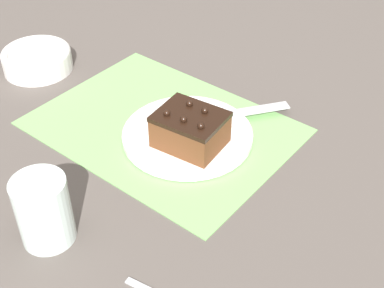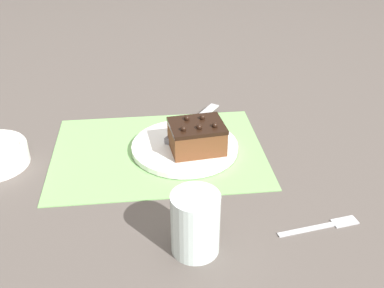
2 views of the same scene
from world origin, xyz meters
name	(u,v)px [view 2 (image 2 of 2)]	position (x,y,z in m)	size (l,w,h in m)	color
ground_plane	(158,152)	(0.00, 0.00, 0.00)	(3.00, 3.00, 0.00)	#544C47
placemat_woven	(158,151)	(0.00, 0.00, 0.00)	(0.46, 0.34, 0.00)	#7AB266
cake_plate	(185,147)	(-0.06, 0.00, 0.01)	(0.23, 0.23, 0.01)	white
chocolate_cake	(197,136)	(-0.08, 0.02, 0.05)	(0.12, 0.10, 0.07)	brown
serving_knife	(185,129)	(-0.07, -0.06, 0.02)	(0.15, 0.20, 0.01)	slate
drinking_glass	(195,223)	(-0.05, 0.31, 0.05)	(0.08, 0.08, 0.11)	silver
dessert_fork	(325,225)	(-0.28, 0.28, 0.00)	(0.15, 0.04, 0.01)	#B7BABF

